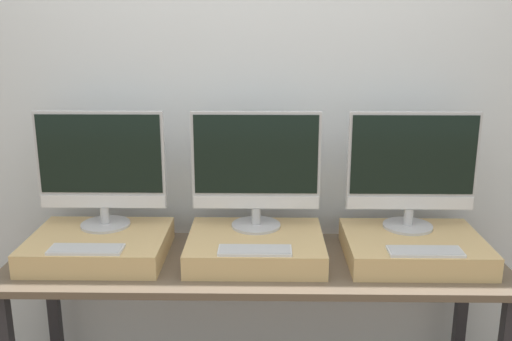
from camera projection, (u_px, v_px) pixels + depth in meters
wall_back at (257, 126)px, 2.66m from camera, size 8.00×0.04×2.60m
workbench at (255, 277)px, 2.44m from camera, size 2.09×0.62×0.79m
wooden_riser_left at (99, 246)px, 2.44m from camera, size 0.57×0.47×0.10m
monitor_left at (101, 166)px, 2.47m from camera, size 0.55×0.22×0.51m
keyboard_left at (86, 249)px, 2.26m from camera, size 0.29×0.10×0.01m
wooden_riser_center at (256, 247)px, 2.43m from camera, size 0.57×0.47×0.10m
monitor_center at (256, 167)px, 2.46m from camera, size 0.55×0.22×0.51m
keyboard_center at (255, 250)px, 2.25m from camera, size 0.29×0.10×0.01m
wooden_riser_right at (413, 248)px, 2.42m from camera, size 0.57×0.47×0.10m
monitor_right at (412, 168)px, 2.45m from camera, size 0.55×0.22×0.51m
keyboard_right at (425, 251)px, 2.24m from camera, size 0.29×0.10×0.01m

